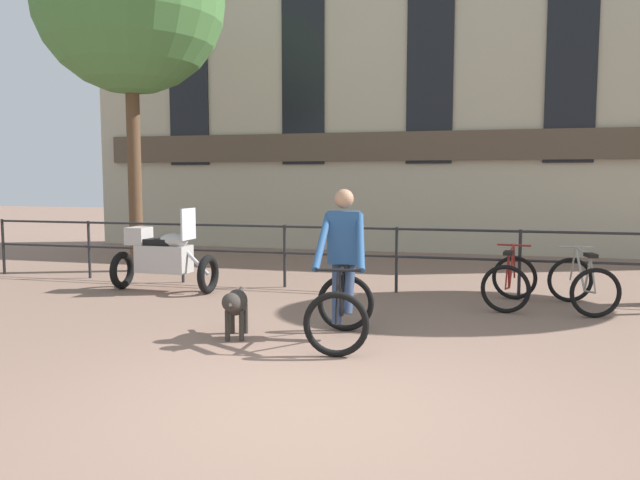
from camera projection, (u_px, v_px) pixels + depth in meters
The scene contains 8 objects.
ground_plane at pixel (306, 406), 4.98m from camera, with size 60.00×60.00×0.00m, color #846656.
canal_railing at pixel (397, 248), 9.92m from camera, with size 15.05×0.05×1.05m.
building_facade at pixel (431, 88), 15.16m from camera, with size 18.00×0.72×8.06m.
cyclist_with_bike at pixel (342, 273), 6.97m from camera, with size 0.83×1.25×1.70m.
dog at pixel (236, 304), 7.05m from camera, with size 0.39×0.97×0.59m.
parked_motorcycle at pixel (163, 257), 10.03m from camera, with size 1.69×0.66×1.35m.
parked_bicycle_near_lamp at pixel (510, 281), 8.88m from camera, with size 0.82×1.20×0.86m.
parked_bicycle_mid_left at pixel (582, 284), 8.64m from camera, with size 0.84×1.21×0.86m.
Camera 1 is at (1.34, -4.64, 1.82)m, focal length 35.00 mm.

